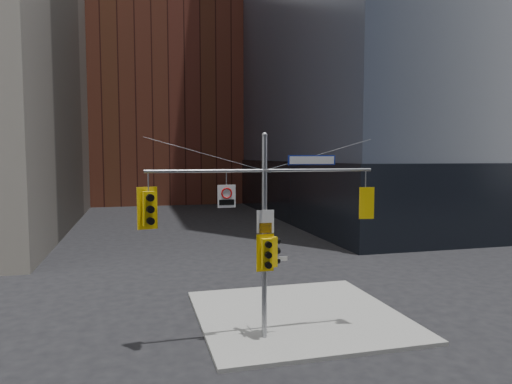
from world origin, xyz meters
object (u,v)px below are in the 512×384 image
street_sign_blade (312,160)px  traffic_light_west_arm (149,209)px  traffic_light_pole_front (267,254)px  traffic_light_east_arm (365,203)px  traffic_light_pole_side (273,251)px  signal_assembly (264,217)px  regulatory_sign_arm (227,196)px

street_sign_blade → traffic_light_west_arm: bearing=178.1°
traffic_light_pole_front → traffic_light_east_arm: bearing=2.9°
traffic_light_pole_side → street_sign_blade: 3.46m
traffic_light_pole_front → street_sign_blade: bearing=7.8°
traffic_light_pole_front → signal_assembly: bearing=88.8°
signal_assembly → traffic_light_east_arm: 3.84m
traffic_light_west_arm → traffic_light_pole_front: size_ratio=1.07×
traffic_light_pole_side → regulatory_sign_arm: size_ratio=1.37×
signal_assembly → traffic_light_west_arm: signal_assembly is taller
street_sign_blade → traffic_light_pole_front: bearing=-172.9°
signal_assembly → traffic_light_pole_side: size_ratio=7.63×
street_sign_blade → regulatory_sign_arm: street_sign_blade is taller
regulatory_sign_arm → traffic_light_pole_front: bearing=-12.3°
signal_assembly → traffic_light_pole_front: (-0.00, -0.27, -1.24)m
street_sign_blade → regulatory_sign_arm: bearing=178.6°
signal_assembly → traffic_light_west_arm: bearing=179.8°
traffic_light_east_arm → traffic_light_pole_front: 4.16m
signal_assembly → street_sign_blade: (1.72, 0.00, 1.93)m
traffic_light_west_arm → traffic_light_east_arm: size_ratio=1.21×
street_sign_blade → signal_assembly: bearing=178.3°
signal_assembly → street_sign_blade: size_ratio=4.50×
traffic_light_east_arm → traffic_light_pole_front: bearing=13.3°
traffic_light_pole_front → street_sign_blade: size_ratio=0.73×
traffic_light_east_arm → signal_assembly: bearing=9.4°
signal_assembly → street_sign_blade: bearing=0.1°
traffic_light_west_arm → street_sign_blade: street_sign_blade is taller
traffic_light_east_arm → traffic_light_pole_side: bearing=9.1°
traffic_light_pole_side → traffic_light_pole_front: size_ratio=0.81×
signal_assembly → traffic_light_east_arm: (3.82, 0.00, 0.38)m
traffic_light_east_arm → regulatory_sign_arm: regulatory_sign_arm is taller
traffic_light_east_arm → traffic_light_pole_front: traffic_light_east_arm is taller
signal_assembly → regulatory_sign_arm: (-1.32, -0.02, 0.76)m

